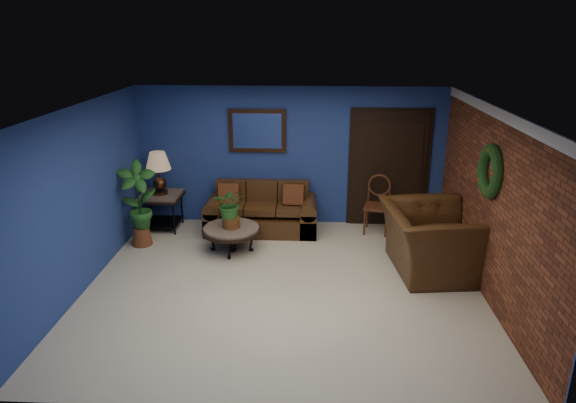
{
  "coord_description": "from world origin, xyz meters",
  "views": [
    {
      "loc": [
        0.38,
        -6.47,
        3.5
      ],
      "look_at": [
        0.04,
        0.55,
        1.07
      ],
      "focal_mm": 32.0,
      "sensor_mm": 36.0,
      "label": 1
    }
  ],
  "objects_px": {
    "coffee_table": "(231,231)",
    "end_table": "(161,202)",
    "table_lamp": "(158,168)",
    "armchair": "(431,240)",
    "sofa": "(262,214)",
    "side_chair": "(378,200)"
  },
  "relations": [
    {
      "from": "sofa",
      "to": "armchair",
      "type": "height_order",
      "value": "armchair"
    },
    {
      "from": "table_lamp",
      "to": "armchair",
      "type": "relative_size",
      "value": 0.49
    },
    {
      "from": "coffee_table",
      "to": "table_lamp",
      "type": "xyz_separation_m",
      "value": [
        -1.39,
        0.91,
        0.78
      ]
    },
    {
      "from": "coffee_table",
      "to": "sofa",
      "type": "bearing_deg",
      "value": 66.63
    },
    {
      "from": "end_table",
      "to": "side_chair",
      "type": "distance_m",
      "value": 3.85
    },
    {
      "from": "coffee_table",
      "to": "side_chair",
      "type": "relative_size",
      "value": 0.94
    },
    {
      "from": "coffee_table",
      "to": "armchair",
      "type": "height_order",
      "value": "armchair"
    },
    {
      "from": "table_lamp",
      "to": "end_table",
      "type": "bearing_deg",
      "value": 0.0
    },
    {
      "from": "end_table",
      "to": "armchair",
      "type": "distance_m",
      "value": 4.68
    },
    {
      "from": "side_chair",
      "to": "end_table",
      "type": "bearing_deg",
      "value": -166.0
    },
    {
      "from": "coffee_table",
      "to": "table_lamp",
      "type": "distance_m",
      "value": 1.84
    },
    {
      "from": "coffee_table",
      "to": "end_table",
      "type": "relative_size",
      "value": 1.32
    },
    {
      "from": "coffee_table",
      "to": "end_table",
      "type": "height_order",
      "value": "end_table"
    },
    {
      "from": "coffee_table",
      "to": "armchair",
      "type": "distance_m",
      "value": 3.11
    },
    {
      "from": "side_chair",
      "to": "armchair",
      "type": "distance_m",
      "value": 1.65
    },
    {
      "from": "sofa",
      "to": "table_lamp",
      "type": "distance_m",
      "value": 1.98
    },
    {
      "from": "sofa",
      "to": "armchair",
      "type": "distance_m",
      "value": 3.05
    },
    {
      "from": "table_lamp",
      "to": "side_chair",
      "type": "distance_m",
      "value": 3.89
    },
    {
      "from": "end_table",
      "to": "side_chair",
      "type": "bearing_deg",
      "value": 1.09
    },
    {
      "from": "table_lamp",
      "to": "armchair",
      "type": "xyz_separation_m",
      "value": [
        4.45,
        -1.46,
        -0.64
      ]
    },
    {
      "from": "end_table",
      "to": "table_lamp",
      "type": "xyz_separation_m",
      "value": [
        0.0,
        0.0,
        0.62
      ]
    },
    {
      "from": "sofa",
      "to": "end_table",
      "type": "xyz_separation_m",
      "value": [
        -1.8,
        -0.02,
        0.22
      ]
    }
  ]
}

